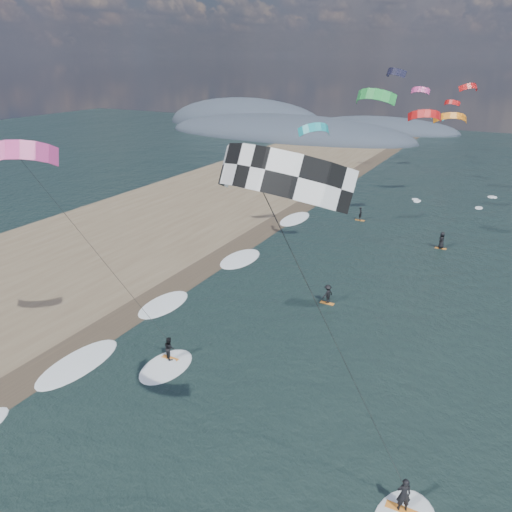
% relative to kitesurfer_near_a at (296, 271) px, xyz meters
% --- Properties ---
extents(ground, '(260.00, 260.00, 0.00)m').
position_rel_kitesurfer_near_a_xyz_m(ground, '(-6.87, 0.34, -12.41)').
color(ground, black).
rests_on(ground, ground).
extents(wet_sand_strip, '(3.00, 240.00, 0.00)m').
position_rel_kitesurfer_near_a_xyz_m(wet_sand_strip, '(-18.87, 10.34, -12.41)').
color(wet_sand_strip, '#382D23').
rests_on(wet_sand_strip, ground).
extents(coastal_hills, '(80.00, 41.00, 15.00)m').
position_rel_kitesurfer_near_a_xyz_m(coastal_hills, '(-51.71, 108.20, -12.41)').
color(coastal_hills, '#3D4756').
rests_on(coastal_hills, ground).
extents(kitesurfer_near_a, '(7.79, 8.67, 16.40)m').
position_rel_kitesurfer_near_a_xyz_m(kitesurfer_near_a, '(0.00, 0.00, 0.00)').
color(kitesurfer_near_a, orange).
rests_on(kitesurfer_near_a, ground).
extents(kitesurfer_near_b, '(6.91, 8.88, 14.91)m').
position_rel_kitesurfer_near_a_xyz_m(kitesurfer_near_b, '(-14.88, 5.31, -2.98)').
color(kitesurfer_near_b, orange).
rests_on(kitesurfer_near_b, ground).
extents(far_kitesurfers, '(11.06, 22.84, 1.73)m').
position_rel_kitesurfer_near_a_xyz_m(far_kitesurfers, '(-4.97, 31.70, -11.59)').
color(far_kitesurfers, orange).
rests_on(far_kitesurfers, ground).
extents(bg_kite_field, '(12.84, 62.96, 8.95)m').
position_rel_kitesurfer_near_a_xyz_m(bg_kite_field, '(-7.21, 56.77, 0.16)').
color(bg_kite_field, red).
rests_on(bg_kite_field, ground).
extents(shoreline_surf, '(2.40, 79.40, 0.11)m').
position_rel_kitesurfer_near_a_xyz_m(shoreline_surf, '(-17.67, 15.09, -12.41)').
color(shoreline_surf, white).
rests_on(shoreline_surf, ground).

